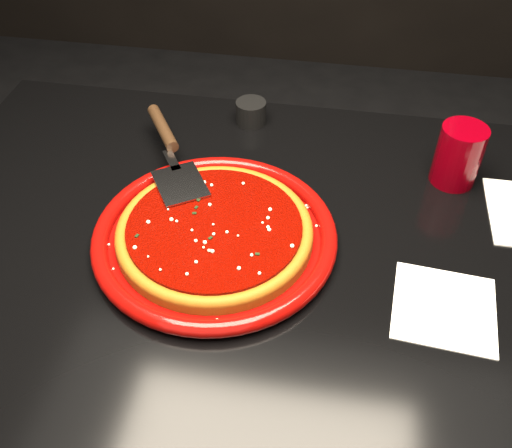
{
  "coord_description": "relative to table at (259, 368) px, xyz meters",
  "views": [
    {
      "loc": [
        0.1,
        -0.62,
        1.4
      ],
      "look_at": [
        -0.01,
        0.01,
        0.77
      ],
      "focal_mm": 40.0,
      "sensor_mm": 36.0,
      "label": 1
    }
  ],
  "objects": [
    {
      "name": "plate",
      "position": [
        -0.07,
        -0.02,
        0.39
      ],
      "size": [
        0.44,
        0.44,
        0.03
      ],
      "primitive_type": "cylinder",
      "rotation": [
        0.0,
        0.0,
        -0.16
      ],
      "color": "#770604",
      "rests_on": "table"
    },
    {
      "name": "table",
      "position": [
        0.0,
        0.0,
        0.0
      ],
      "size": [
        1.2,
        0.8,
        0.75
      ],
      "primitive_type": "cube",
      "color": "black",
      "rests_on": "floor"
    },
    {
      "name": "pizza_crust_rim",
      "position": [
        -0.07,
        -0.02,
        0.4
      ],
      "size": [
        0.35,
        0.35,
        0.02
      ],
      "primitive_type": "torus",
      "rotation": [
        0.0,
        0.0,
        -0.16
      ],
      "color": "brown",
      "rests_on": "plate"
    },
    {
      "name": "napkin_a",
      "position": [
        0.28,
        -0.09,
        0.38
      ],
      "size": [
        0.15,
        0.15,
        0.0
      ],
      "primitive_type": "cube",
      "rotation": [
        0.0,
        0.0,
        -0.08
      ],
      "color": "white",
      "rests_on": "table"
    },
    {
      "name": "ramekin",
      "position": [
        -0.07,
        0.32,
        0.4
      ],
      "size": [
        0.08,
        0.08,
        0.05
      ],
      "primitive_type": "cylinder",
      "rotation": [
        0.0,
        0.0,
        0.39
      ],
      "color": "black",
      "rests_on": "table"
    },
    {
      "name": "parmesan_dusting",
      "position": [
        -0.07,
        -0.02,
        0.41
      ],
      "size": [
        0.26,
        0.26,
        0.01
      ],
      "primitive_type": null,
      "color": "beige",
      "rests_on": "plate"
    },
    {
      "name": "pizza_crust",
      "position": [
        -0.07,
        -0.02,
        0.39
      ],
      "size": [
        0.35,
        0.35,
        0.02
      ],
      "primitive_type": "cylinder",
      "rotation": [
        0.0,
        0.0,
        -0.16
      ],
      "color": "brown",
      "rests_on": "plate"
    },
    {
      "name": "pizza_server",
      "position": [
        -0.18,
        0.14,
        0.42
      ],
      "size": [
        0.25,
        0.32,
        0.02
      ],
      "primitive_type": null,
      "rotation": [
        0.0,
        0.0,
        0.56
      ],
      "color": "#AEB0B5",
      "rests_on": "plate"
    },
    {
      "name": "cup",
      "position": [
        0.31,
        0.2,
        0.43
      ],
      "size": [
        0.1,
        0.1,
        0.11
      ],
      "primitive_type": "cylinder",
      "rotation": [
        0.0,
        0.0,
        -0.31
      ],
      "color": "#7E010B",
      "rests_on": "table"
    },
    {
      "name": "basil_flecks",
      "position": [
        -0.07,
        -0.02,
        0.41
      ],
      "size": [
        0.24,
        0.24,
        0.0
      ],
      "primitive_type": null,
      "color": "black",
      "rests_on": "plate"
    },
    {
      "name": "pizza_sauce",
      "position": [
        -0.07,
        -0.02,
        0.41
      ],
      "size": [
        0.31,
        0.31,
        0.01
      ],
      "primitive_type": "cylinder",
      "rotation": [
        0.0,
        0.0,
        -0.16
      ],
      "color": "#750500",
      "rests_on": "plate"
    }
  ]
}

